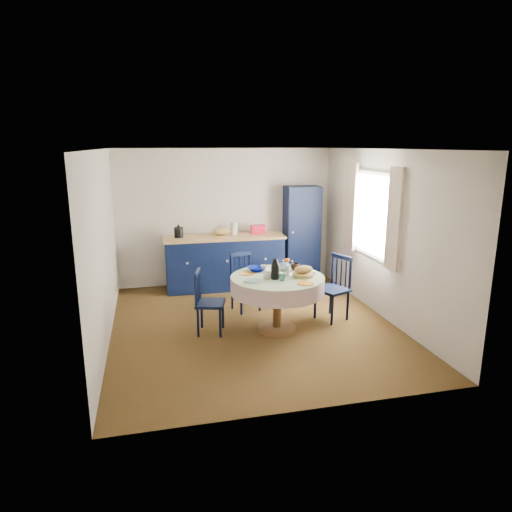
% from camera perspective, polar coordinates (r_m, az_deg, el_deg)
% --- Properties ---
extents(floor, '(4.50, 4.50, 0.00)m').
position_cam_1_polar(floor, '(6.72, -0.33, -8.64)').
color(floor, black).
rests_on(floor, ground).
extents(ceiling, '(4.50, 4.50, 0.00)m').
position_cam_1_polar(ceiling, '(6.21, -0.36, 13.21)').
color(ceiling, white).
rests_on(ceiling, wall_back).
extents(wall_back, '(4.00, 0.02, 2.50)m').
position_cam_1_polar(wall_back, '(8.52, -3.77, 4.88)').
color(wall_back, beige).
rests_on(wall_back, floor).
extents(wall_left, '(0.02, 4.50, 2.50)m').
position_cam_1_polar(wall_left, '(6.22, -18.60, 0.88)').
color(wall_left, beige).
rests_on(wall_left, floor).
extents(wall_right, '(0.02, 4.50, 2.50)m').
position_cam_1_polar(wall_right, '(7.06, 15.69, 2.55)').
color(wall_right, beige).
rests_on(wall_right, floor).
extents(window, '(0.10, 1.74, 1.45)m').
position_cam_1_polar(window, '(7.26, 14.37, 5.12)').
color(window, white).
rests_on(window, wall_right).
extents(kitchen_counter, '(2.17, 0.70, 1.20)m').
position_cam_1_polar(kitchen_counter, '(8.32, -3.97, -0.65)').
color(kitchen_counter, black).
rests_on(kitchen_counter, floor).
extents(pantry_cabinet, '(0.65, 0.48, 1.81)m').
position_cam_1_polar(pantry_cabinet, '(8.68, 5.70, 2.71)').
color(pantry_cabinet, black).
rests_on(pantry_cabinet, floor).
extents(dining_table, '(1.30, 1.30, 1.07)m').
position_cam_1_polar(dining_table, '(6.35, 2.74, -3.64)').
color(dining_table, brown).
rests_on(dining_table, floor).
extents(chair_left, '(0.47, 0.48, 0.89)m').
position_cam_1_polar(chair_left, '(6.36, -6.08, -5.69)').
color(chair_left, black).
rests_on(chair_left, floor).
extents(chair_far, '(0.50, 0.49, 0.91)m').
position_cam_1_polar(chair_far, '(7.21, -1.45, -3.19)').
color(chair_far, black).
rests_on(chair_far, floor).
extents(chair_right, '(0.55, 0.56, 0.97)m').
position_cam_1_polar(chair_right, '(6.90, 9.72, -3.89)').
color(chair_right, black).
rests_on(chair_right, floor).
extents(mug_a, '(0.12, 0.12, 0.09)m').
position_cam_1_polar(mug_a, '(6.19, 1.38, -2.45)').
color(mug_a, silver).
rests_on(mug_a, dining_table).
extents(mug_b, '(0.10, 0.10, 0.09)m').
position_cam_1_polar(mug_b, '(6.11, 3.28, -2.70)').
color(mug_b, '#357668').
rests_on(mug_b, dining_table).
extents(mug_c, '(0.13, 0.13, 0.10)m').
position_cam_1_polar(mug_c, '(6.63, 4.92, -1.34)').
color(mug_c, black).
rests_on(mug_c, dining_table).
extents(mug_d, '(0.10, 0.10, 0.09)m').
position_cam_1_polar(mug_d, '(6.55, 1.00, -1.53)').
color(mug_d, silver).
rests_on(mug_d, dining_table).
extents(cobalt_bowl, '(0.25, 0.25, 0.06)m').
position_cam_1_polar(cobalt_bowl, '(6.56, 0.02, -1.65)').
color(cobalt_bowl, '#030D7F').
rests_on(cobalt_bowl, dining_table).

